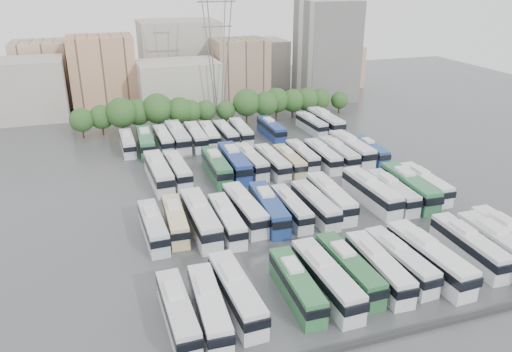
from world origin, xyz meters
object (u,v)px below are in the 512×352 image
object	(u,v)px
electricity_pylon	(217,37)
bus_r1_s6	(291,207)
bus_r0_s5	(326,279)
bus_r2_s12	(351,148)
bus_r2_s6	(251,161)
bus_r2_s8	(289,161)
bus_r0_s0	(178,312)
bus_r2_s4	(216,166)
bus_r1_s3	(227,220)
bus_r3_s2	(163,139)
bus_r0_s6	(349,269)
bus_r3_s13	(326,121)
bus_r2_s5	(234,162)
bus_r2_s7	(272,162)
bus_r3_s5	(209,135)
bus_r0_s2	(236,293)
bus_r2_s13	(371,150)
bus_r1_s4	(245,208)
bus_r1_s8	(331,197)
bus_r1_s12	(409,187)
bus_r1_s0	(153,226)
bus_r2_s2	(178,170)
bus_r0_s11	(469,246)
apartment_tower	(327,51)
bus_r0_s8	(400,260)
bus_r3_s3	(178,137)
bus_r1_s10	(371,191)
bus_r0_s4	(296,285)
bus_r3_s0	(128,143)
bus_r3_s7	(241,131)
bus_r1_s7	(315,204)
bus_r1_s13	(425,183)
bus_r3_s1	(146,142)
bus_r0_s7	(378,267)
bus_r2_s9	(302,155)
bus_r3_s4	(196,136)
bus_r0_s13	(510,236)
bus_r1_s1	(175,220)
bus_r0_s1	(209,307)
bus_r2_s11	(338,153)
bus_r3_s9	(271,129)
bus_r2_s1	(159,172)
bus_r0_s9	(429,257)

from	to	relation	value
electricity_pylon	bus_r1_s6	distance (m)	58.94
bus_r0_s5	bus_r2_s12	world-z (taller)	bus_r2_s12
bus_r2_s6	bus_r2_s8	size ratio (longest dim) A/B	1.09
bus_r0_s0	bus_r2_s4	world-z (taller)	bus_r2_s4
bus_r1_s3	bus_r0_s5	bearing A→B (deg)	-68.82
bus_r2_s8	bus_r3_s2	bearing A→B (deg)	135.73
bus_r0_s6	bus_r3_s13	bearing A→B (deg)	65.64
bus_r2_s5	bus_r2_s7	bearing A→B (deg)	-11.14
bus_r3_s5	bus_r0_s2	bearing A→B (deg)	-97.72
bus_r2_s13	bus_r1_s4	bearing A→B (deg)	-148.76
bus_r1_s8	bus_r1_s12	distance (m)	13.21
bus_r1_s0	bus_r2_s2	xyz separation A→B (m)	(6.56, 18.96, 0.06)
bus_r0_s11	bus_r1_s0	distance (m)	40.21
apartment_tower	bus_r3_s2	world-z (taller)	apartment_tower
bus_r0_s8	bus_r1_s6	world-z (taller)	bus_r0_s8
bus_r2_s5	bus_r2_s13	bearing A→B (deg)	-1.19
bus_r1_s12	bus_r3_s5	bearing A→B (deg)	125.46
bus_r3_s3	bus_r3_s13	size ratio (longest dim) A/B	1.00
bus_r0_s5	bus_r2_s2	xyz separation A→B (m)	(-9.85, 37.41, -0.14)
bus_r0_s5	bus_r0_s11	size ratio (longest dim) A/B	1.04
bus_r1_s10	bus_r3_s2	xyz separation A→B (m)	(-26.19, 35.93, -0.26)
bus_r0_s4	bus_r3_s13	distance (m)	62.57
bus_r3_s0	bus_r3_s7	distance (m)	23.28
bus_r1_s7	bus_r2_s7	distance (m)	18.13
bus_r1_s6	bus_r1_s13	xyz separation A→B (m)	(23.36, 1.23, 0.11)
bus_r1_s7	bus_r1_s13	distance (m)	19.88
bus_r1_s0	bus_r3_s1	size ratio (longest dim) A/B	0.90
bus_r0_s7	bus_r0_s11	bearing A→B (deg)	4.32
bus_r2_s4	bus_r2_s9	world-z (taller)	bus_r2_s4
bus_r1_s12	apartment_tower	bearing A→B (deg)	78.94
bus_r2_s13	bus_r3_s2	size ratio (longest dim) A/B	0.94
bus_r1_s7	bus_r3_s4	distance (m)	37.80
bus_r0_s13	bus_r3_s3	bearing A→B (deg)	122.63
bus_r0_s4	bus_r3_s5	xyz separation A→B (m)	(3.24, 54.70, -0.03)
bus_r0_s5	bus_r1_s1	size ratio (longest dim) A/B	1.14
bus_r0_s8	apartment_tower	bearing A→B (deg)	67.61
bus_r3_s2	bus_r0_s1	bearing A→B (deg)	-94.77
bus_r0_s2	bus_r1_s12	distance (m)	37.56
bus_r0_s11	bus_r3_s3	world-z (taller)	bus_r3_s3
bus_r1_s3	bus_r2_s11	bearing A→B (deg)	35.50
bus_r1_s12	bus_r0_s8	bearing A→B (deg)	-123.89
bus_r3_s2	bus_r3_s9	world-z (taller)	bus_r3_s9
bus_r0_s8	bus_r2_s1	xyz separation A→B (m)	(-23.07, 35.68, 0.26)
bus_r0_s7	bus_r2_s5	distance (m)	37.43
electricity_pylon	bus_r0_s4	bearing A→B (deg)	-97.96
electricity_pylon	bus_r1_s7	world-z (taller)	electricity_pylon
bus_r0_s4	bus_r0_s7	xyz separation A→B (m)	(10.17, 0.21, 0.08)
bus_r1_s0	bus_r3_s13	xyz separation A→B (m)	(42.71, 36.79, 0.30)
bus_r0_s9	bus_r1_s8	distance (m)	19.28
bus_r1_s8	bus_r2_s12	distance (m)	22.51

